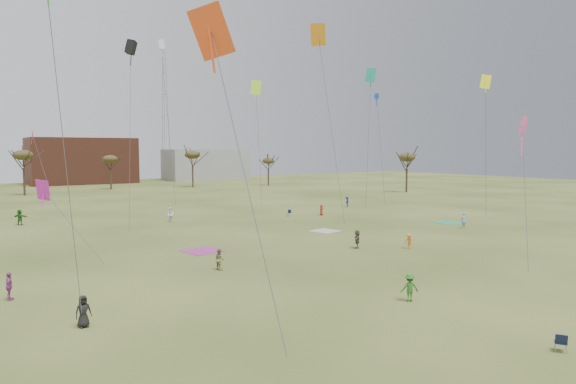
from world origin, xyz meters
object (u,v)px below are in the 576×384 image
camp_chair_center (561,346)px  camp_chair_right (289,214)px  radio_tower (165,115)px  flyer_near_center (410,288)px

camp_chair_center → camp_chair_right: same height
camp_chair_right → radio_tower: (15.55, 91.15, 18.95)m
flyer_near_center → radio_tower: (30.75, 127.36, 18.38)m
flyer_near_center → camp_chair_center: size_ratio=1.92×
flyer_near_center → radio_tower: bearing=-78.0°
flyer_near_center → camp_chair_center: (0.02, -9.04, -0.57)m
flyer_near_center → camp_chair_right: size_ratio=1.92×
camp_chair_center → flyer_near_center: bearing=-33.5°
camp_chair_center → radio_tower: 141.09m
flyer_near_center → radio_tower: radio_tower is taller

